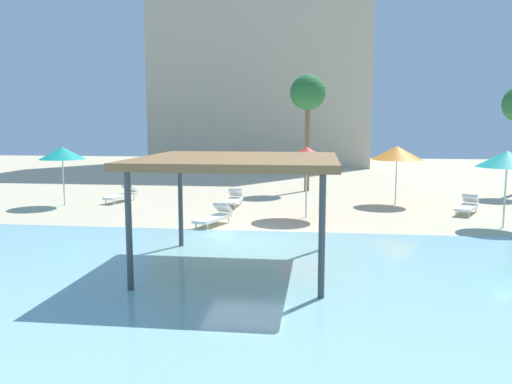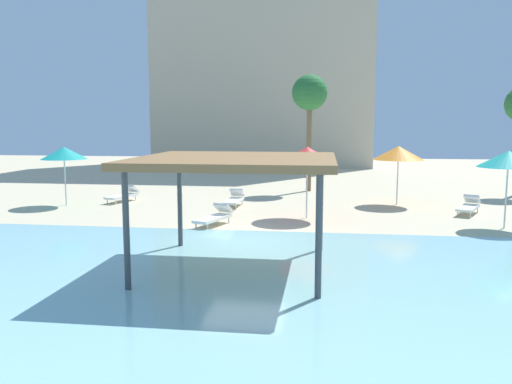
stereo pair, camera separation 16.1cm
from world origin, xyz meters
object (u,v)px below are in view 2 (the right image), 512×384
lounge_chair_0 (124,194)px  palm_tree_0 (310,95)px  shade_pavilion (237,163)px  lounge_chair_1 (215,216)px  beach_umbrella_orange_1 (398,153)px  beach_umbrella_teal_3 (64,153)px  lounge_chair_2 (235,199)px  lounge_chair_4 (469,206)px  beach_umbrella_red_0 (307,155)px  beach_umbrella_teal_2 (508,159)px

lounge_chair_0 → palm_tree_0: size_ratio=0.32×
shade_pavilion → lounge_chair_1: (-1.74, 5.46, -2.35)m
beach_umbrella_orange_1 → lounge_chair_1: (-7.15, -5.75, -2.01)m
beach_umbrella_teal_3 → shade_pavilion: bearing=-44.0°
beach_umbrella_teal_3 → lounge_chair_2: beach_umbrella_teal_3 is taller
palm_tree_0 → lounge_chair_2: bearing=-118.4°
lounge_chair_4 → lounge_chair_2: bearing=-67.9°
beach_umbrella_red_0 → beach_umbrella_orange_1: bearing=44.6°
lounge_chair_2 → palm_tree_0: (3.08, 5.70, 4.82)m
beach_umbrella_teal_3 → lounge_chair_1: 8.67m
beach_umbrella_teal_2 → lounge_chair_4: (-0.46, 2.84, -2.10)m
lounge_chair_1 → lounge_chair_2: (-0.06, 4.30, 0.00)m
beach_umbrella_teal_2 → lounge_chair_1: bearing=-175.4°
shade_pavilion → lounge_chair_0: bearing=124.6°
beach_umbrella_red_0 → lounge_chair_2: beach_umbrella_red_0 is taller
lounge_chair_0 → lounge_chair_1: same height
lounge_chair_2 → beach_umbrella_orange_1: bearing=103.2°
palm_tree_0 → shade_pavilion: bearing=-94.7°
shade_pavilion → lounge_chair_2: shade_pavilion is taller
lounge_chair_0 → lounge_chair_1: size_ratio=1.00×
beach_umbrella_red_0 → lounge_chair_1: size_ratio=1.39×
shade_pavilion → lounge_chair_2: size_ratio=2.52×
beach_umbrella_teal_2 → lounge_chair_2: beach_umbrella_teal_2 is taller
beach_umbrella_teal_3 → lounge_chair_4: (17.36, 0.08, -2.02)m
lounge_chair_1 → lounge_chair_4: 10.40m
beach_umbrella_orange_1 → beach_umbrella_teal_2: (3.04, -4.93, 0.09)m
beach_umbrella_orange_1 → lounge_chair_4: (2.58, -2.09, -2.01)m
lounge_chair_0 → lounge_chair_2: size_ratio=1.04×
shade_pavilion → lounge_chair_4: bearing=48.8°
lounge_chair_1 → palm_tree_0: 11.50m
beach_umbrella_orange_1 → palm_tree_0: 6.55m
lounge_chair_0 → lounge_chair_2: bearing=99.3°
lounge_chair_0 → shade_pavilion: bearing=51.4°
lounge_chair_4 → beach_umbrella_teal_2: bearing=34.9°
beach_umbrella_red_0 → lounge_chair_4: size_ratio=1.41×
beach_umbrella_red_0 → beach_umbrella_orange_1: size_ratio=1.04×
lounge_chair_2 → lounge_chair_1: bearing=2.5°
beach_umbrella_teal_2 → lounge_chair_2: bearing=161.3°
lounge_chair_2 → palm_tree_0: bearing=153.4°
beach_umbrella_teal_3 → lounge_chair_0: size_ratio=1.32×
beach_umbrella_red_0 → lounge_chair_4: bearing=15.4°
beach_umbrella_red_0 → beach_umbrella_teal_2: bearing=-8.6°
lounge_chair_4 → palm_tree_0: palm_tree_0 is taller
lounge_chair_0 → beach_umbrella_teal_3: bearing=-39.8°
beach_umbrella_orange_1 → lounge_chair_2: beach_umbrella_orange_1 is taller
lounge_chair_1 → lounge_chair_4: same height
shade_pavilion → palm_tree_0: palm_tree_0 is taller
beach_umbrella_teal_2 → palm_tree_0: (-7.17, 9.17, 2.72)m
lounge_chair_0 → lounge_chair_4: bearing=101.7°
lounge_chair_0 → lounge_chair_4: same height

